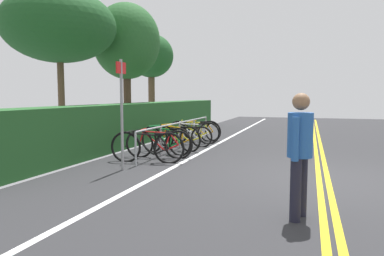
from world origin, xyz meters
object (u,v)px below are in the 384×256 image
(bicycle_3, at_px, (177,138))
(tree_mid, at_px, (59,27))
(pedestrian, at_px, (300,147))
(bicycle_0, at_px, (147,147))
(bicycle_1, at_px, (159,144))
(bicycle_4, at_px, (185,136))
(tree_extra, at_px, (151,57))
(bicycle_5, at_px, (193,133))
(bike_rack, at_px, (179,129))
(bicycle_2, at_px, (165,140))
(tree_far_right, at_px, (126,42))
(bicycle_6, at_px, (194,131))
(sign_post_near, at_px, (122,104))
(bicycle_7, at_px, (201,131))

(bicycle_3, bearing_deg, tree_mid, 92.43)
(bicycle_3, bearing_deg, pedestrian, -144.55)
(bicycle_0, xyz_separation_m, pedestrian, (-2.97, -3.56, 0.57))
(bicycle_1, relative_size, bicycle_4, 1.01)
(bicycle_0, xyz_separation_m, bicycle_1, (0.67, -0.01, -0.01))
(bicycle_0, xyz_separation_m, tree_extra, (8.82, 3.90, 3.12))
(bicycle_5, distance_m, tree_extra, 7.34)
(pedestrian, bearing_deg, bicycle_0, 50.16)
(bicycle_0, height_order, tree_extra, tree_extra)
(bicycle_1, relative_size, pedestrian, 1.09)
(bike_rack, distance_m, bicycle_4, 0.49)
(bicycle_4, xyz_separation_m, pedestrian, (-5.74, -3.58, 0.61))
(bicycle_0, height_order, bicycle_2, bicycle_2)
(bike_rack, relative_size, tree_far_right, 1.15)
(bicycle_1, distance_m, pedestrian, 5.11)
(bike_rack, distance_m, bicycle_5, 1.13)
(bicycle_5, distance_m, bicycle_6, 0.60)
(tree_extra, bearing_deg, sign_post_near, -158.93)
(bike_rack, xyz_separation_m, pedestrian, (-5.33, -3.60, 0.34))
(bicycle_2, bearing_deg, tree_mid, 81.74)
(pedestrian, distance_m, tree_mid, 9.31)
(bicycle_4, relative_size, pedestrian, 1.08)
(bicycle_6, relative_size, pedestrian, 1.08)
(pedestrian, relative_size, tree_mid, 0.33)
(bicycle_6, relative_size, bicycle_7, 1.10)
(bicycle_7, bearing_deg, bicycle_0, -179.42)
(bike_rack, distance_m, bicycle_7, 2.34)
(bicycle_0, distance_m, bicycle_6, 4.05)
(sign_post_near, bearing_deg, pedestrian, -118.52)
(tree_mid, bearing_deg, bicycle_1, -107.39)
(bicycle_0, height_order, bicycle_1, bicycle_0)
(sign_post_near, bearing_deg, bike_rack, -1.39)
(bicycle_4, xyz_separation_m, tree_extra, (6.05, 3.87, 3.16))
(tree_mid, bearing_deg, bicycle_7, -53.82)
(bicycle_1, distance_m, bicycle_7, 4.02)
(bicycle_2, distance_m, bicycle_3, 0.72)
(bicycle_6, xyz_separation_m, bicycle_7, (0.64, -0.06, -0.04))
(bicycle_6, relative_size, sign_post_near, 0.75)
(bicycle_7, relative_size, tree_mid, 0.33)
(bicycle_1, height_order, sign_post_near, sign_post_near)
(bicycle_3, bearing_deg, bicycle_5, -1.32)
(bike_rack, distance_m, bicycle_6, 1.70)
(bicycle_0, height_order, sign_post_near, sign_post_near)
(bike_rack, bearing_deg, bicycle_5, -3.09)
(bicycle_1, height_order, bicycle_5, bicycle_1)
(bicycle_2, bearing_deg, bicycle_0, -176.53)
(tree_mid, bearing_deg, tree_extra, 0.17)
(bicycle_2, bearing_deg, bicycle_5, -2.59)
(bicycle_3, relative_size, sign_post_near, 0.71)
(bicycle_0, height_order, bicycle_3, bicycle_0)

